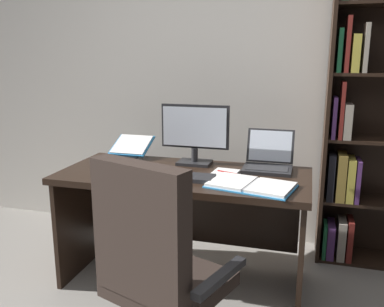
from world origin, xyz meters
TOP-DOWN VIEW (x-y plane):
  - wall_back at (0.00, 2.04)m, footprint 4.68×0.12m
  - desk at (-0.19, 1.24)m, footprint 1.54×0.70m
  - bookshelf at (1.00, 1.82)m, footprint 0.92×0.31m
  - office_chair at (-0.08, 0.41)m, footprint 0.70×0.62m
  - monitor at (-0.18, 1.39)m, footprint 0.46×0.16m
  - laptop at (0.30, 1.40)m, footprint 0.30×0.31m
  - keyboard at (-0.18, 1.04)m, footprint 0.42×0.15m
  - computer_mouse at (-0.48, 1.04)m, footprint 0.06×0.10m
  - reading_stand_with_book at (-0.68, 1.46)m, footprint 0.27×0.30m
  - open_binder at (0.25, 0.99)m, footprint 0.51×0.37m
  - notepad at (0.06, 1.20)m, footprint 0.17×0.22m
  - pen at (0.08, 1.20)m, footprint 0.13×0.05m

SIDE VIEW (x-z plane):
  - office_chair at x=-0.08m, z-range -0.08..0.95m
  - desk at x=-0.19m, z-range 0.16..0.91m
  - notepad at x=0.06m, z-range 0.74..0.75m
  - open_binder at x=0.25m, z-range 0.74..0.77m
  - keyboard at x=-0.18m, z-range 0.74..0.77m
  - pen at x=0.08m, z-range 0.75..0.76m
  - computer_mouse at x=-0.48m, z-range 0.74..0.78m
  - laptop at x=0.30m, z-range 0.68..0.92m
  - reading_stand_with_book at x=-0.68m, z-range 0.75..0.88m
  - monitor at x=-0.18m, z-range 0.74..1.14m
  - bookshelf at x=1.00m, z-range -0.02..2.21m
  - wall_back at x=0.00m, z-range 0.00..2.87m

